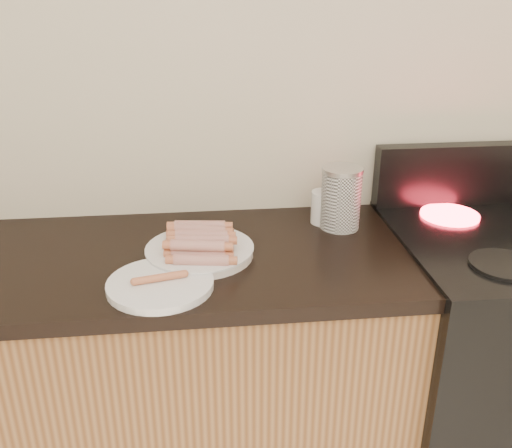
{
  "coord_description": "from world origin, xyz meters",
  "views": [
    {
      "loc": [
        -0.17,
        0.27,
        1.6
      ],
      "look_at": [
        -0.03,
        1.62,
        1.01
      ],
      "focal_mm": 40.0,
      "sensor_mm": 36.0,
      "label": 1
    }
  ],
  "objects": [
    {
      "name": "cabinet_base",
      "position": [
        -0.7,
        1.69,
        0.43
      ],
      "size": [
        2.2,
        0.59,
        0.86
      ],
      "primitive_type": "cube",
      "color": "brown",
      "rests_on": "floor"
    },
    {
      "name": "side_plate",
      "position": [
        -0.27,
        1.51,
        0.91
      ],
      "size": [
        0.27,
        0.27,
        0.02
      ],
      "primitive_type": "cylinder",
      "rotation": [
        0.0,
        0.0,
        -0.02
      ],
      "color": "white",
      "rests_on": "counter_slab"
    },
    {
      "name": "stove",
      "position": [
        0.78,
        1.68,
        0.46
      ],
      "size": [
        0.76,
        0.65,
        0.91
      ],
      "color": "black",
      "rests_on": "floor"
    },
    {
      "name": "mug",
      "position": [
        0.21,
        1.87,
        0.95
      ],
      "size": [
        0.09,
        0.09,
        0.1
      ],
      "primitive_type": "cylinder",
      "rotation": [
        0.0,
        0.0,
        -0.18
      ],
      "color": "white",
      "rests_on": "counter_slab"
    },
    {
      "name": "counter_slab",
      "position": [
        -0.7,
        1.69,
        0.88
      ],
      "size": [
        2.2,
        0.62,
        0.04
      ],
      "primitive_type": "cube",
      "color": "black",
      "rests_on": "cabinet_base"
    },
    {
      "name": "burner_near_left",
      "position": [
        0.61,
        1.51,
        0.92
      ],
      "size": [
        0.18,
        0.18,
        0.01
      ],
      "primitive_type": "cylinder",
      "color": "black",
      "rests_on": "stove"
    },
    {
      "name": "canister",
      "position": [
        0.25,
        1.83,
        1.0
      ],
      "size": [
        0.12,
        0.12,
        0.19
      ],
      "rotation": [
        0.0,
        0.0,
        0.14
      ],
      "color": "white",
      "rests_on": "counter_slab"
    },
    {
      "name": "wall_back",
      "position": [
        0.0,
        2.0,
        1.3
      ],
      "size": [
        4.0,
        0.04,
        2.6
      ],
      "primitive_type": "cube",
      "color": "silver",
      "rests_on": "ground"
    },
    {
      "name": "main_plate",
      "position": [
        -0.18,
        1.68,
        0.91
      ],
      "size": [
        0.38,
        0.38,
        0.02
      ],
      "primitive_type": "cylinder",
      "rotation": [
        0.0,
        0.0,
        -0.37
      ],
      "color": "white",
      "rests_on": "counter_slab"
    },
    {
      "name": "burner_far_left",
      "position": [
        0.61,
        1.84,
        0.92
      ],
      "size": [
        0.18,
        0.18,
        0.01
      ],
      "primitive_type": "cylinder",
      "color": "#FF1E2D",
      "rests_on": "stove"
    },
    {
      "name": "plain_sausages",
      "position": [
        -0.27,
        1.51,
        0.93
      ],
      "size": [
        0.13,
        0.05,
        0.02
      ],
      "rotation": [
        0.0,
        0.0,
        0.23
      ],
      "color": "orange",
      "rests_on": "side_plate"
    },
    {
      "name": "stove_panel",
      "position": [
        0.78,
        1.96,
        1.01
      ],
      "size": [
        0.76,
        0.06,
        0.2
      ],
      "primitive_type": "cube",
      "color": "black",
      "rests_on": "stove"
    },
    {
      "name": "hotdog_pile",
      "position": [
        -0.18,
        1.68,
        0.95
      ],
      "size": [
        0.14,
        0.25,
        0.06
      ],
      "rotation": [
        0.0,
        0.0,
        -0.2
      ],
      "color": "maroon",
      "rests_on": "main_plate"
    }
  ]
}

